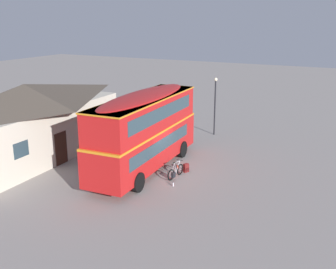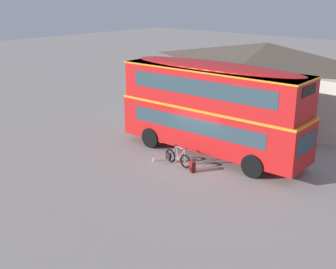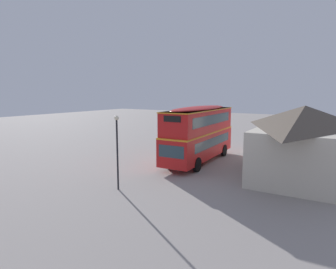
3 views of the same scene
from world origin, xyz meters
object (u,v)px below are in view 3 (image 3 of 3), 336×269
at_px(touring_bicycle, 179,154).
at_px(double_decker_bus, 199,131).
at_px(backpack_on_ground, 171,156).
at_px(water_bottle_clear_plastic, 181,153).
at_px(street_lamp, 117,144).

bearing_deg(touring_bicycle, double_decker_bus, 80.17).
xyz_separation_m(double_decker_bus, backpack_on_ground, (0.75, -2.44, -2.35)).
xyz_separation_m(double_decker_bus, water_bottle_clear_plastic, (-1.55, -2.69, -2.53)).
height_order(double_decker_bus, touring_bicycle, double_decker_bus).
bearing_deg(water_bottle_clear_plastic, touring_bicycle, 20.51).
bearing_deg(street_lamp, water_bottle_clear_plastic, -171.22).
bearing_deg(street_lamp, touring_bicycle, -172.70).
relative_size(backpack_on_ground, street_lamp, 0.13).
xyz_separation_m(double_decker_bus, street_lamp, (9.26, -1.02, 0.19)).
height_order(touring_bicycle, street_lamp, street_lamp).
xyz_separation_m(backpack_on_ground, water_bottle_clear_plastic, (-2.29, -0.25, -0.18)).
xyz_separation_m(double_decker_bus, touring_bicycle, (-0.39, -2.26, -2.27)).
xyz_separation_m(touring_bicycle, street_lamp, (9.65, 1.24, 2.46)).
relative_size(backpack_on_ground, water_bottle_clear_plastic, 2.34).
bearing_deg(backpack_on_ground, water_bottle_clear_plastic, -173.67).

